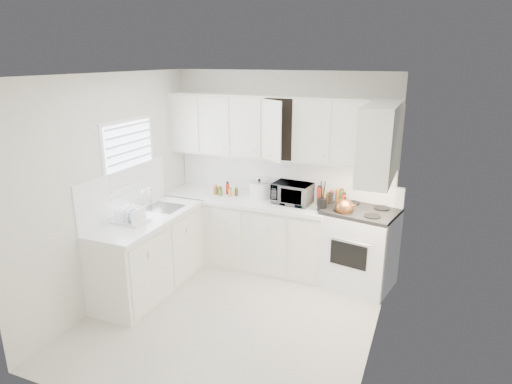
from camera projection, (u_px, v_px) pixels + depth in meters
The scene contains 36 objects.
floor at pixel (232, 317), 4.92m from camera, with size 3.20×3.20×0.00m, color beige.
ceiling at pixel (228, 75), 4.16m from camera, with size 3.20×3.20×0.00m, color white.
wall_back at pixel (281, 170), 5.96m from camera, with size 3.00×3.00×0.00m, color silver.
wall_front at pixel (132, 273), 3.12m from camera, with size 3.00×3.00×0.00m, color silver.
wall_left at pixel (112, 190), 5.08m from camera, with size 3.20×3.20×0.00m, color silver.
wall_right at pixel (380, 226), 4.00m from camera, with size 3.20×3.20×0.00m, color silver.
window_blinds at pixel (131, 162), 5.31m from camera, with size 0.06×0.96×1.06m, color white, non-canonical shape.
lower_cabinets_back at pixel (246, 233), 6.08m from camera, with size 2.22×0.60×0.90m, color silver, non-canonical shape.
lower_cabinets_left at pixel (149, 255), 5.40m from camera, with size 0.60×1.60×0.90m, color silver, non-canonical shape.
countertop_back at pixel (246, 200), 5.93m from camera, with size 2.24×0.64×0.05m, color white.
countertop_left at pixel (147, 218), 5.26m from camera, with size 0.64×1.62×0.05m, color white.
backsplash_back at pixel (281, 176), 5.97m from camera, with size 2.98×0.02×0.55m, color white.
backsplash_left at pixel (124, 192), 5.28m from camera, with size 0.02×1.60×0.55m, color white.
upper_cabinets_back at pixel (277, 158), 5.75m from camera, with size 3.00×0.33×0.80m, color silver, non-canonical shape.
upper_cabinets_right at pixel (376, 180), 4.72m from camera, with size 0.33×0.90×0.80m, color silver, non-canonical shape.
sink at pixel (163, 198), 5.52m from camera, with size 0.42×0.38×0.30m, color gray, non-canonical shape.
stove at pixel (360, 237), 5.45m from camera, with size 0.83×0.68×1.28m, color white, non-canonical shape.
tea_kettle at pixel (344, 206), 5.25m from camera, with size 0.28×0.23×0.26m, color #9E542B, non-canonical shape.
frying_pan at pixel (378, 210), 5.43m from camera, with size 0.24×0.41×0.04m, color black, non-canonical shape.
microwave at pixel (292, 191), 5.68m from camera, with size 0.48×0.27×0.33m, color gray.
rice_cooker at pixel (259, 189), 5.89m from camera, with size 0.27×0.27×0.27m, color white, non-canonical shape.
paper_towel at pixel (262, 187), 5.98m from camera, with size 0.12×0.12×0.27m, color white.
utensil_crock at pixel (323, 196), 5.37m from camera, with size 0.13×0.13×0.39m, color black, non-canonical shape.
dish_rack at pixel (130, 214), 5.04m from camera, with size 0.37×0.28×0.20m, color white, non-canonical shape.
spice_left_0 at pixel (219, 187), 6.19m from camera, with size 0.06×0.06×0.13m, color #9A5A2A.
spice_left_1 at pixel (221, 190), 6.08m from camera, with size 0.06×0.06×0.13m, color #417627.
spice_left_2 at pixel (229, 189), 6.13m from camera, with size 0.06×0.06×0.13m, color red.
spice_left_3 at pixel (231, 191), 6.03m from camera, with size 0.06×0.06×0.13m, color gold.
spice_left_4 at pixel (239, 190), 6.08m from camera, with size 0.06×0.06×0.13m, color #543618.
sauce_right_0 at pixel (320, 196), 5.70m from camera, with size 0.06×0.06×0.19m, color red.
sauce_right_1 at pixel (323, 198), 5.62m from camera, with size 0.06×0.06×0.19m, color gold.
sauce_right_2 at pixel (329, 197), 5.66m from camera, with size 0.06×0.06×0.19m, color #543618.
sauce_right_3 at pixel (332, 199), 5.58m from camera, with size 0.06×0.06×0.19m, color black.
sauce_right_4 at pixel (337, 198), 5.62m from camera, with size 0.06×0.06×0.19m, color #9A5A2A.
sauce_right_5 at pixel (340, 200), 5.54m from camera, with size 0.06×0.06×0.19m, color #417627.
sauce_right_6 at pixel (346, 199), 5.58m from camera, with size 0.06×0.06×0.19m, color red.
Camera 1 is at (1.88, -3.88, 2.76)m, focal length 31.15 mm.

